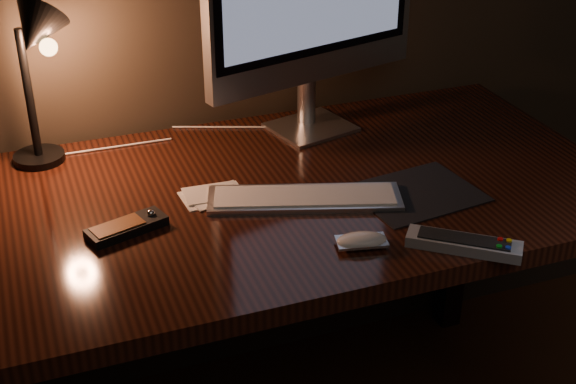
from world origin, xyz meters
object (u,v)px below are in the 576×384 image
object	(u,v)px
desk	(229,234)
keyboard	(304,198)
media_remote	(127,227)
desk_lamp	(36,54)
mouse	(361,242)
tv_remote	(464,244)

from	to	relation	value
desk	keyboard	world-z (taller)	keyboard
media_remote	desk_lamp	world-z (taller)	desk_lamp
desk	desk_lamp	bearing A→B (deg)	148.73
keyboard	desk_lamp	bearing A→B (deg)	161.49
keyboard	mouse	size ratio (longest dim) A/B	4.19
media_remote	tv_remote	size ratio (longest dim) A/B	0.83
keyboard	desk_lamp	size ratio (longest dim) A/B	1.03
mouse	tv_remote	size ratio (longest dim) A/B	0.48
keyboard	tv_remote	bearing A→B (deg)	-34.29
desk	keyboard	xyz separation A→B (m)	(0.12, -0.14, 0.14)
desk	media_remote	distance (m)	0.30
media_remote	tv_remote	world-z (taller)	media_remote
desk	mouse	xyz separation A→B (m)	(0.16, -0.33, 0.14)
desk	desk_lamp	size ratio (longest dim) A/B	4.31
mouse	tv_remote	distance (m)	0.18
keyboard	mouse	xyz separation A→B (m)	(0.04, -0.19, 0.00)
keyboard	tv_remote	xyz separation A→B (m)	(0.20, -0.26, 0.00)
keyboard	tv_remote	distance (m)	0.33
media_remote	tv_remote	xyz separation A→B (m)	(0.56, -0.27, 0.00)
keyboard	media_remote	size ratio (longest dim) A/B	2.41
tv_remote	desk_lamp	distance (m)	0.92
desk	desk_lamp	distance (m)	0.54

